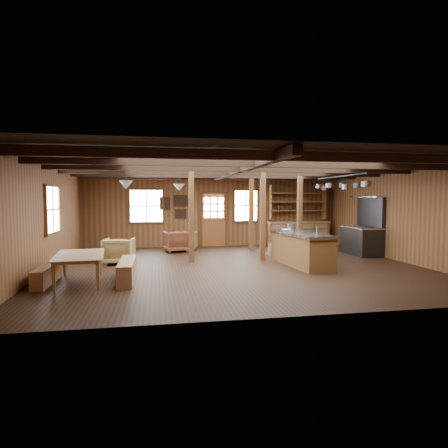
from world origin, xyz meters
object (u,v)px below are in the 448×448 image
Objects in this scene: kitchen_island at (301,249)px; armchair_b at (186,241)px; armchair_a at (176,241)px; armchair_c at (119,251)px; commercial_range at (363,236)px; dining_table at (82,269)px.

kitchen_island reaches higher than armchair_b.
armchair_a is 2.78m from armchair_c.
commercial_range is 2.37× the size of armchair_c.
dining_table is at bearing -161.88° from commercial_range.
armchair_a reaches higher than dining_table.
armchair_a is 1.03× the size of armchair_b.
armchair_b is at bearing -35.63° from dining_table.
dining_table is at bearing 51.81° from armchair_a.
armchair_b reaches higher than dining_table.
armchair_b is at bearing -124.26° from armchair_c.
commercial_range reaches higher than armchair_c.
armchair_a reaches higher than armchair_b.
kitchen_island is at bearing -150.51° from commercial_range.
armchair_a is (-6.19, 1.70, -0.26)m from commercial_range.
commercial_range is at bearing 154.09° from armchair_a.
commercial_range is at bearing -77.88° from dining_table.
armchair_c is (-1.76, -2.15, 0.01)m from armchair_a.
commercial_range reaches higher than dining_table.
kitchen_island reaches higher than armchair_a.
armchair_c is at bearing -20.20° from dining_table.
armchair_c reaches higher than armchair_a.
dining_table is 2.42m from armchair_c.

